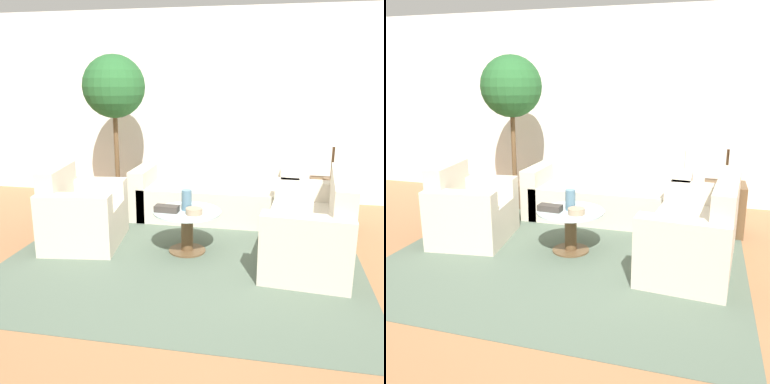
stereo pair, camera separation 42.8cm
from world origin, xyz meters
TOP-DOWN VIEW (x-y plane):
  - ground_plane at (0.00, 0.00)m, footprint 14.00×14.00m
  - wall_back at (0.00, 2.67)m, footprint 10.00×0.06m
  - rug at (-0.12, 0.57)m, footprint 3.31×3.21m
  - sofa_main at (-0.01, 1.75)m, footprint 1.96×0.78m
  - armchair at (-1.27, 0.58)m, footprint 0.83×0.97m
  - loveseat at (1.10, 0.63)m, footprint 0.87×1.53m
  - coffee_table at (-0.12, 0.57)m, footprint 0.67×0.67m
  - side_table at (1.33, 1.59)m, footprint 0.44×0.44m
  - table_lamp at (1.33, 1.59)m, footprint 0.38×0.38m
  - potted_plant at (-1.32, 1.85)m, footprint 0.78×0.78m
  - vase at (-0.13, 0.59)m, footprint 0.10×0.10m
  - bowl at (-0.04, 0.47)m, footprint 0.16×0.16m
  - book_stack at (-0.31, 0.50)m, footprint 0.24×0.13m

SIDE VIEW (x-z plane):
  - ground_plane at x=0.00m, z-range 0.00..0.00m
  - rug at x=-0.12m, z-range 0.00..0.01m
  - coffee_table at x=-0.12m, z-range 0.06..0.49m
  - side_table at x=1.33m, z-range 0.00..0.56m
  - sofa_main at x=-0.01m, z-range -0.14..0.71m
  - loveseat at x=1.10m, z-range -0.13..0.70m
  - armchair at x=-1.27m, z-range -0.12..0.69m
  - bowl at x=-0.04m, z-range 0.43..0.48m
  - book_stack at x=-0.31m, z-range 0.43..0.49m
  - vase at x=-0.13m, z-range 0.43..0.63m
  - table_lamp at x=1.33m, z-range 0.75..1.37m
  - wall_back at x=0.00m, z-range 0.00..2.60m
  - potted_plant at x=-1.32m, z-range 0.48..2.46m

